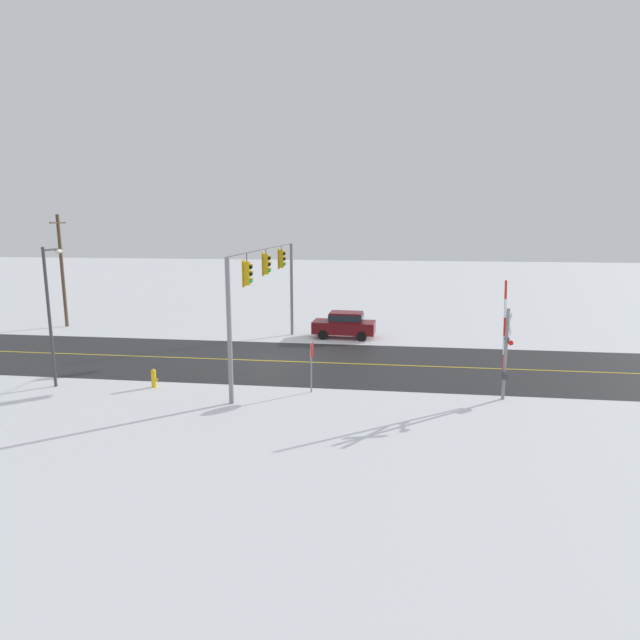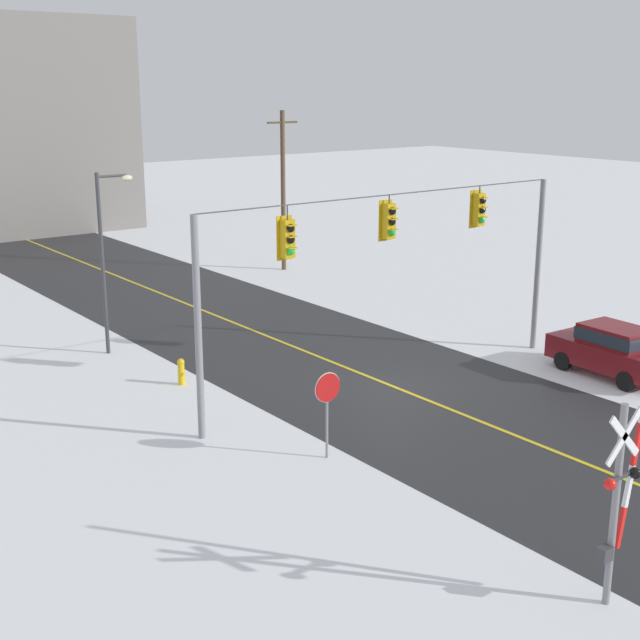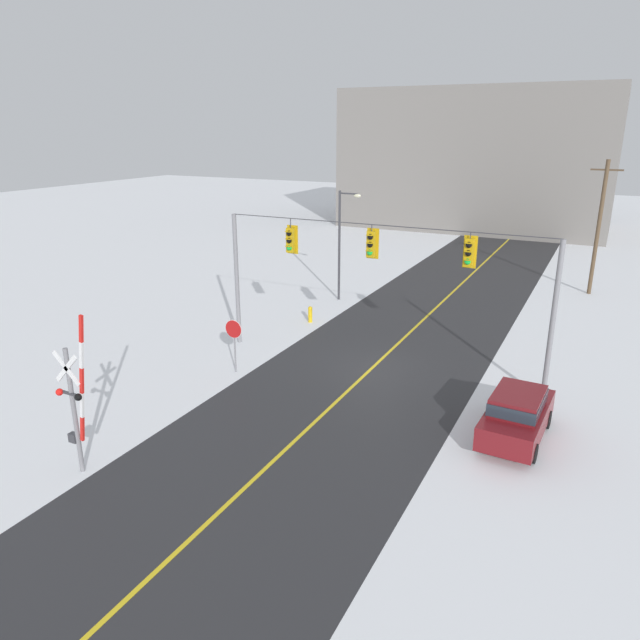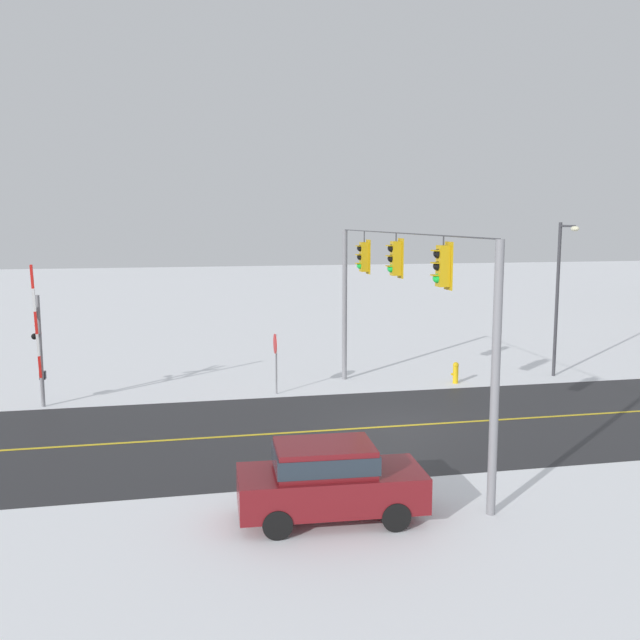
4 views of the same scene
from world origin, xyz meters
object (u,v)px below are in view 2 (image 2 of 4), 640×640
(streetlamp_near, at_px, (107,246))
(fire_hydrant, at_px, (181,371))
(railroad_crossing, at_px, (620,489))
(stop_sign, at_px, (328,396))
(utility_pole, at_px, (283,189))
(parked_car_maroon, at_px, (612,348))

(streetlamp_near, bearing_deg, fire_hydrant, -86.82)
(railroad_crossing, bearing_deg, streetlamp_near, 92.10)
(railroad_crossing, bearing_deg, stop_sign, 91.56)
(fire_hydrant, bearing_deg, stop_sign, -87.96)
(fire_hydrant, bearing_deg, utility_pole, 44.60)
(streetlamp_near, distance_m, fire_hydrant, 5.80)
(fire_hydrant, bearing_deg, railroad_crossing, -88.22)
(stop_sign, bearing_deg, utility_pole, 57.77)
(utility_pole, bearing_deg, railroad_crossing, -113.64)
(railroad_crossing, bearing_deg, fire_hydrant, 91.78)
(railroad_crossing, relative_size, fire_hydrant, 5.81)
(railroad_crossing, xyz_separation_m, fire_hydrant, (-0.49, 15.83, -1.87))
(fire_hydrant, xyz_separation_m, utility_pole, (13.06, 12.87, 3.74))
(stop_sign, distance_m, utility_pole, 24.12)
(railroad_crossing, relative_size, parked_car_maroon, 1.20)
(stop_sign, bearing_deg, fire_hydrant, 92.04)
(railroad_crossing, height_order, utility_pole, utility_pole)
(stop_sign, relative_size, fire_hydrant, 2.67)
(railroad_crossing, xyz_separation_m, utility_pole, (12.56, 28.70, 1.87))
(railroad_crossing, xyz_separation_m, streetlamp_near, (-0.75, 20.48, 1.58))
(stop_sign, bearing_deg, streetlamp_near, 92.48)
(streetlamp_near, distance_m, utility_pole, 15.65)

